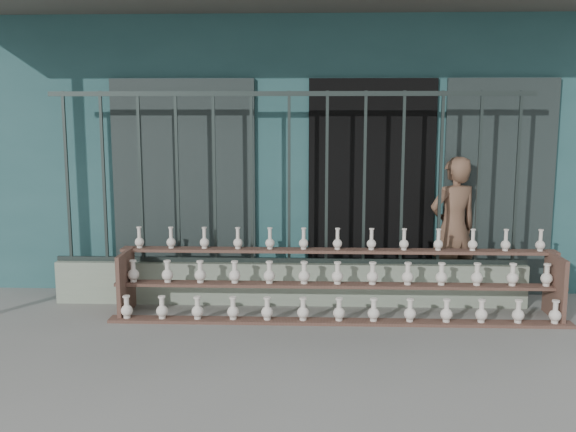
{
  "coord_description": "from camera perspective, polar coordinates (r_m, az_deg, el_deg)",
  "views": [
    {
      "loc": [
        0.24,
        -5.36,
        2.01
      ],
      "look_at": [
        0.0,
        1.0,
        1.0
      ],
      "focal_mm": 40.0,
      "sensor_mm": 36.0,
      "label": 1
    }
  ],
  "objects": [
    {
      "name": "elderly_woman",
      "position": [
        7.23,
        14.47,
        -1.05
      ],
      "size": [
        0.67,
        0.56,
        1.56
      ],
      "primitive_type": "imported",
      "rotation": [
        0.0,
        0.0,
        3.52
      ],
      "color": "brown",
      "rests_on": "ground"
    },
    {
      "name": "shelf_rack",
      "position": [
        6.46,
        4.45,
        -5.78
      ],
      "size": [
        4.5,
        0.68,
        0.85
      ],
      "color": "brown",
      "rests_on": "ground"
    },
    {
      "name": "parapet_wall",
      "position": [
        6.9,
        0.1,
        -5.98
      ],
      "size": [
        5.0,
        0.2,
        0.45
      ],
      "primitive_type": "cube",
      "color": "gray",
      "rests_on": "ground"
    },
    {
      "name": "ground",
      "position": [
        5.73,
        -0.39,
        -11.53
      ],
      "size": [
        60.0,
        60.0,
        0.0
      ],
      "primitive_type": "plane",
      "color": "slate"
    },
    {
      "name": "workshop_building",
      "position": [
        9.6,
        0.77,
        6.7
      ],
      "size": [
        7.4,
        6.6,
        3.21
      ],
      "color": "#275254",
      "rests_on": "ground"
    },
    {
      "name": "security_fence",
      "position": [
        6.7,
        0.1,
        3.35
      ],
      "size": [
        5.0,
        0.04,
        1.8
      ],
      "color": "#283330",
      "rests_on": "parapet_wall"
    }
  ]
}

